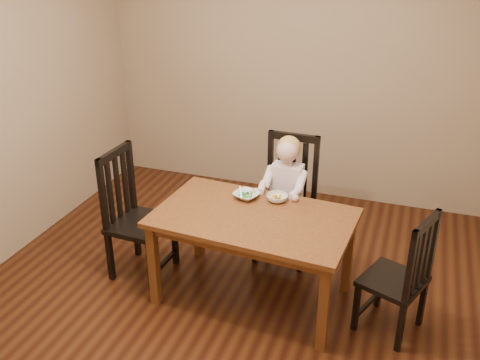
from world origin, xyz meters
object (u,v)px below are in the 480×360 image
(chair_child, at_px, (287,200))
(chair_left, at_px, (135,216))
(toddler, at_px, (286,187))
(bowl_peas, at_px, (246,195))
(bowl_veg, at_px, (277,198))
(chair_right, at_px, (400,277))
(dining_table, at_px, (253,225))

(chair_child, xyz_separation_m, chair_left, (-1.09, -0.67, -0.00))
(toddler, bearing_deg, bowl_peas, 62.79)
(bowl_veg, bearing_deg, bowl_peas, -172.52)
(chair_child, bearing_deg, toddler, 90.00)
(chair_child, relative_size, chair_right, 1.13)
(chair_left, bearing_deg, chair_right, 90.88)
(chair_left, relative_size, chair_right, 1.13)
(chair_child, bearing_deg, chair_right, 144.55)
(chair_right, height_order, bowl_veg, chair_right)
(chair_child, height_order, chair_right, chair_child)
(bowl_peas, bearing_deg, chair_child, 64.24)
(chair_child, height_order, toddler, chair_child)
(chair_left, bearing_deg, bowl_peas, 106.97)
(toddler, xyz_separation_m, bowl_peas, (-0.22, -0.40, 0.08))
(chair_child, distance_m, toddler, 0.16)
(chair_child, height_order, bowl_veg, chair_child)
(chair_left, distance_m, chair_right, 2.08)
(chair_child, xyz_separation_m, bowl_veg, (0.02, -0.42, 0.23))
(dining_table, xyz_separation_m, chair_right, (1.07, -0.04, -0.18))
(dining_table, distance_m, bowl_peas, 0.30)
(chair_child, xyz_separation_m, bowl_peas, (-0.22, -0.45, 0.23))
(bowl_peas, xyz_separation_m, bowl_veg, (0.24, 0.03, 0.00))
(toddler, bearing_deg, chair_left, 30.87)
(bowl_veg, bearing_deg, chair_left, -167.26)
(chair_child, bearing_deg, bowl_veg, 94.08)
(toddler, relative_size, bowl_peas, 3.07)
(chair_right, xyz_separation_m, toddler, (-0.99, 0.69, 0.21))
(chair_child, distance_m, chair_right, 1.24)
(chair_left, relative_size, toddler, 1.83)
(dining_table, bearing_deg, toddler, 82.95)
(chair_right, bearing_deg, chair_left, 109.42)
(chair_child, distance_m, chair_left, 1.28)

